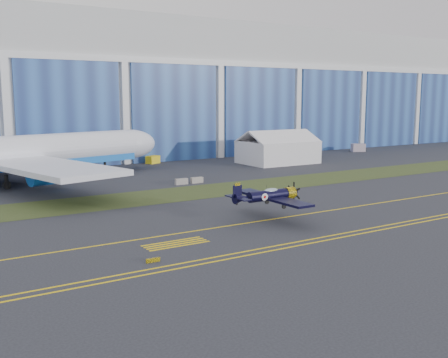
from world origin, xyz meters
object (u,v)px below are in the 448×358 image
jetliner (9,115)px  tent (278,146)px  tug (153,160)px  warbird (268,195)px  shipping_container (48,165)px

jetliner → tent: jetliner is taller
tent → tug: 25.43m
jetliner → tent: bearing=-15.3°
tent → warbird: bearing=-128.4°
warbird → jetliner: 45.23m
warbird → tug: bearing=79.0°
warbird → tug: 53.25m
warbird → jetliner: size_ratio=0.16×
jetliner → tent: size_ratio=4.85×
jetliner → tent: (50.64, -1.02, -7.12)m
jetliner → shipping_container: 16.99m
warbird → shipping_container: warbird is taller
tug → jetliner: bearing=178.3°
tent → shipping_container: tent is taller
warbird → shipping_container: size_ratio=2.10×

